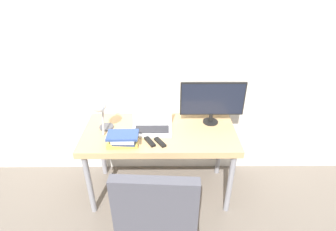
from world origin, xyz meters
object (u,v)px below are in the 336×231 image
(desk_lamp, at_px, (100,108))
(office_chair, at_px, (158,218))
(monitor, at_px, (212,100))
(book_stack, at_px, (124,139))
(laptop, at_px, (152,125))

(desk_lamp, distance_m, office_chair, 0.99)
(monitor, bearing_deg, book_stack, -155.47)
(laptop, distance_m, book_stack, 0.33)
(book_stack, bearing_deg, laptop, 46.33)
(laptop, xyz_separation_m, book_stack, (-0.23, -0.24, 0.01))
(monitor, relative_size, desk_lamp, 1.58)
(monitor, xyz_separation_m, desk_lamp, (-0.97, -0.21, 0.03))
(laptop, height_order, monitor, monitor)
(book_stack, bearing_deg, desk_lamp, 143.96)
(office_chair, distance_m, book_stack, 0.70)
(desk_lamp, distance_m, book_stack, 0.32)
(office_chair, relative_size, book_stack, 3.90)
(desk_lamp, bearing_deg, monitor, 12.20)
(monitor, height_order, desk_lamp, monitor)
(monitor, height_order, office_chair, monitor)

